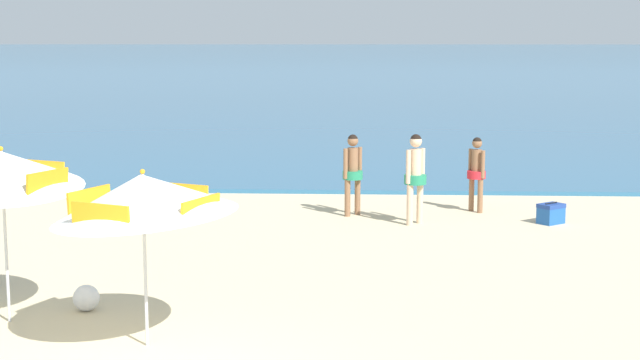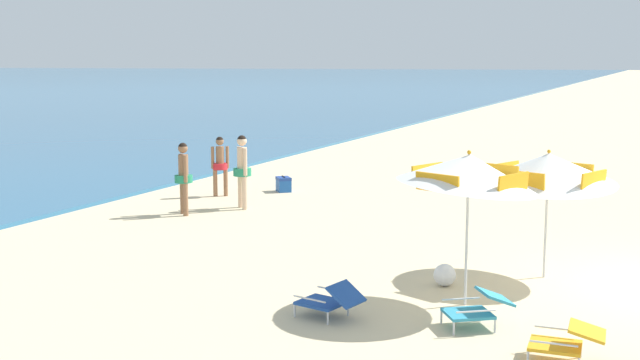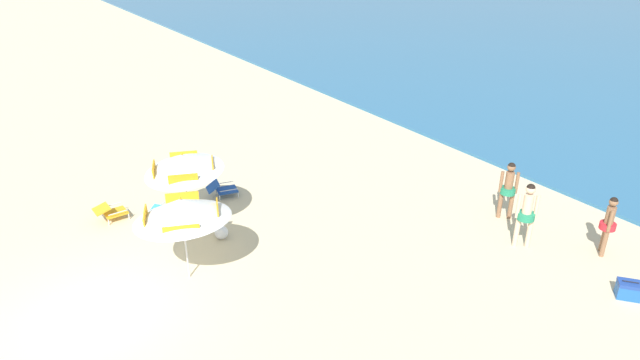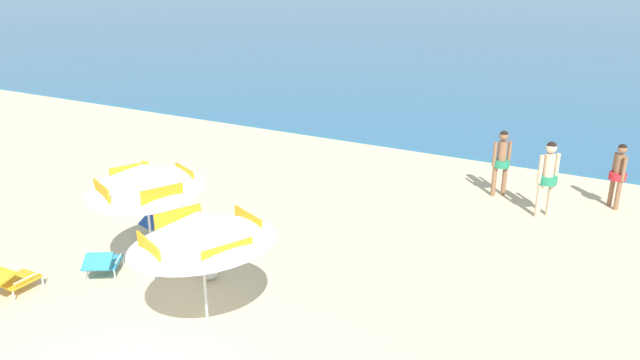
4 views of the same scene
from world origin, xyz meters
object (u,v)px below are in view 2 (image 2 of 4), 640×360
object	(u,v)px
beach_umbrella_striped_second	(548,168)
lounge_chair_beside_umbrella	(330,300)
person_standing_beside	(242,166)
beach_umbrella_striped_main	(469,170)
person_wading_in	(220,162)
beach_ball	(445,275)
lounge_chair_under_umbrella	(477,307)
cooler_box	(284,184)
person_standing_near_shore	(183,173)
lounge_chair_facing_sea	(566,340)

from	to	relation	value
beach_umbrella_striped_second	lounge_chair_beside_umbrella	world-z (taller)	beach_umbrella_striped_second
beach_umbrella_striped_second	person_standing_beside	world-z (taller)	beach_umbrella_striped_second
beach_umbrella_striped_main	person_standing_beside	xyz separation A→B (m)	(5.59, 6.73, -0.96)
beach_umbrella_striped_main	person_standing_beside	distance (m)	8.79
lounge_chair_beside_umbrella	person_wading_in	size ratio (longest dim) A/B	0.62
person_wading_in	beach_ball	world-z (taller)	person_wading_in
beach_umbrella_striped_main	lounge_chair_under_umbrella	xyz separation A→B (m)	(-0.93, -0.37, -1.72)
cooler_box	lounge_chair_under_umbrella	bearing A→B (deg)	-141.68
lounge_chair_beside_umbrella	cooler_box	bearing A→B (deg)	28.91
beach_ball	lounge_chair_under_umbrella	bearing A→B (deg)	-153.44
person_wading_in	cooler_box	size ratio (longest dim) A/B	2.63
person_wading_in	beach_ball	xyz separation A→B (m)	(-6.09, -7.61, -0.74)
lounge_chair_under_umbrella	beach_ball	world-z (taller)	lounge_chair_under_umbrella
lounge_chair_under_umbrella	person_standing_near_shore	bearing A→B (deg)	56.52
beach_umbrella_striped_second	beach_umbrella_striped_main	bearing A→B (deg)	156.65
person_wading_in	lounge_chair_beside_umbrella	bearing A→B (deg)	-141.75
beach_umbrella_striped_main	beach_ball	bearing A→B (deg)	31.33
beach_umbrella_striped_second	lounge_chair_facing_sea	distance (m)	4.17
lounge_chair_beside_umbrella	beach_ball	size ratio (longest dim) A/B	2.78
beach_umbrella_striped_second	lounge_chair_beside_umbrella	size ratio (longest dim) A/B	2.45
person_wading_in	person_standing_beside	bearing A→B (deg)	-134.09
beach_umbrella_striped_second	lounge_chair_under_umbrella	bearing A→B (deg)	170.41
person_standing_beside	cooler_box	bearing A→B (deg)	4.04
person_wading_in	lounge_chair_facing_sea	bearing A→B (deg)	-131.93
person_standing_beside	lounge_chair_under_umbrella	bearing A→B (deg)	-132.55
person_standing_near_shore	lounge_chair_under_umbrella	bearing A→B (deg)	-123.48
beach_umbrella_striped_main	cooler_box	distance (m)	10.95
person_standing_near_shore	beach_umbrella_striped_main	bearing A→B (deg)	-119.75
beach_umbrella_striped_main	cooler_box	world-z (taller)	beach_umbrella_striped_main
person_wading_in	lounge_chair_under_umbrella	bearing A→B (deg)	-132.81
lounge_chair_facing_sea	person_standing_near_shore	bearing A→B (deg)	56.29
person_standing_beside	lounge_chair_beside_umbrella	bearing A→B (deg)	-143.48
beach_umbrella_striped_main	person_standing_beside	size ratio (longest dim) A/B	1.46
lounge_chair_under_umbrella	cooler_box	xyz separation A→B (m)	(9.22, 7.29, -0.07)
beach_umbrella_striped_main	lounge_chair_beside_umbrella	xyz separation A→B (m)	(-1.35, 1.59, -1.72)
lounge_chair_facing_sea	person_wading_in	xyz separation A→B (m)	(8.74, 9.73, 0.64)
lounge_chair_under_umbrella	lounge_chair_beside_umbrella	world-z (taller)	lounge_chair_beside_umbrella
lounge_chair_under_umbrella	person_standing_near_shore	size ratio (longest dim) A/B	0.60
lounge_chair_facing_sea	cooler_box	distance (m)	13.20
beach_umbrella_striped_second	person_wading_in	xyz separation A→B (m)	(4.94, 9.00, -0.90)
beach_umbrella_striped_second	beach_ball	world-z (taller)	beach_umbrella_striped_second
beach_umbrella_striped_main	lounge_chair_facing_sea	distance (m)	2.95
beach_umbrella_striped_second	beach_ball	bearing A→B (deg)	129.67
cooler_box	beach_umbrella_striped_main	bearing A→B (deg)	-140.17
lounge_chair_beside_umbrella	person_standing_beside	xyz separation A→B (m)	(6.93, 5.13, 0.77)
beach_umbrella_striped_main	person_standing_beside	bearing A→B (deg)	50.29
lounge_chair_beside_umbrella	person_wading_in	xyz separation A→B (m)	(8.29, 6.54, 0.65)
person_wading_in	beach_umbrella_striped_second	bearing A→B (deg)	-118.77
lounge_chair_under_umbrella	person_standing_beside	xyz separation A→B (m)	(6.51, 7.10, 0.76)
lounge_chair_under_umbrella	person_standing_near_shore	world-z (taller)	person_standing_near_shore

